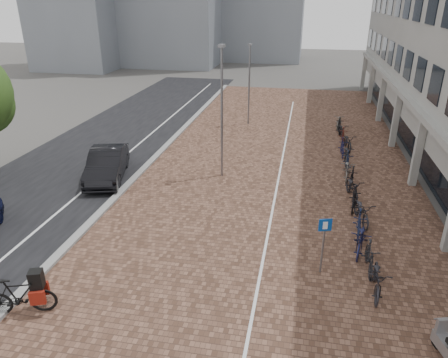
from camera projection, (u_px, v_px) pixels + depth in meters
ground at (188, 289)px, 13.44m from camera, size 140.00×140.00×0.00m
plaza_brick at (278, 161)px, 23.87m from camera, size 14.50×42.00×0.04m
street_asphalt at (100, 149)px, 25.81m from camera, size 8.00×50.00×0.03m
curb at (160, 152)px, 25.10m from camera, size 0.35×42.00×0.14m
lane_line at (131, 151)px, 25.45m from camera, size 0.12×44.00×0.00m
parking_line at (282, 161)px, 23.82m from camera, size 0.10×30.00×0.00m
car_dark at (107, 164)px, 21.36m from camera, size 2.87×4.99×1.56m
hero_bike at (20, 296)px, 12.15m from camera, size 2.13×1.22×1.45m
parking_sign at (324, 238)px, 13.68m from camera, size 0.43×0.17×2.10m
lamp_near at (222, 115)px, 20.62m from camera, size 0.12×0.12×6.57m
lamp_far at (249, 86)px, 29.77m from camera, size 0.12×0.12×5.65m
bike_row at (350, 169)px, 21.38m from camera, size 1.35×20.44×1.05m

